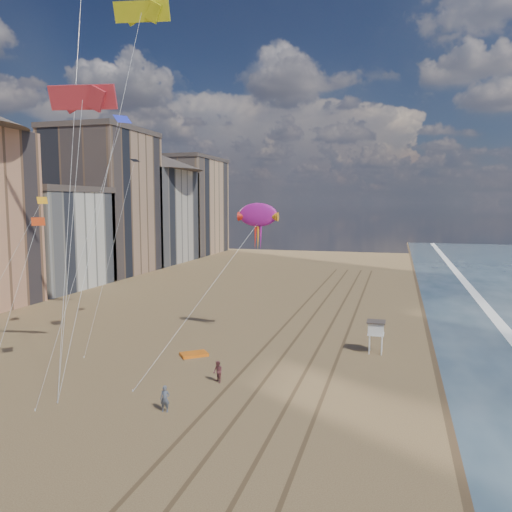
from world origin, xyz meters
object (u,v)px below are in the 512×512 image
Objects in this scene: kite_flyer_a at (165,399)px; kite_flyer_b at (218,372)px; grounded_kite at (194,354)px; show_kite at (258,215)px; lifeguard_stand at (376,328)px.

kite_flyer_a reaches higher than kite_flyer_b.
show_kite is (4.26, 6.99, 12.87)m from grounded_kite.
grounded_kite is 12.61m from kite_flyer_a.
show_kite is 12.08× the size of kite_flyer_b.
grounded_kite is 7.55m from kite_flyer_b.
kite_flyer_b reaches higher than grounded_kite.
kite_flyer_a is at bearing -62.06° from kite_flyer_b.
kite_flyer_b is at bearing 68.35° from kite_flyer_a.
kite_flyer_a is (3.03, -12.22, 0.78)m from grounded_kite.
grounded_kite is 0.12× the size of show_kite.
lifeguard_stand is 0.15× the size of show_kite.
kite_flyer_b is (4.57, -5.96, 0.74)m from grounded_kite.
show_kite reaches higher than lifeguard_stand.
lifeguard_stand is 1.77× the size of kite_flyer_b.
kite_flyer_a is 1.05× the size of kite_flyer_b.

